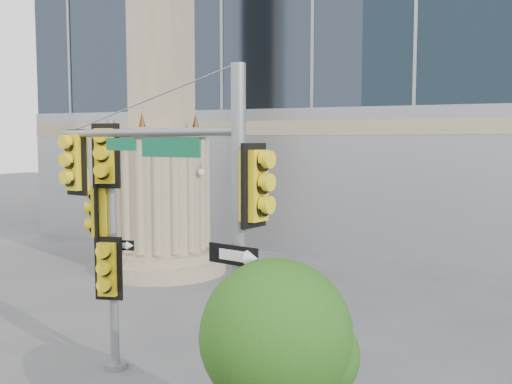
% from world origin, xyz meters
% --- Properties ---
extents(monument, '(4.40, 4.40, 16.60)m').
position_xyz_m(monument, '(-6.00, 9.00, 5.52)').
color(monument, '#9D886A').
rests_on(monument, ground).
extents(main_signal_pole, '(4.35, 1.50, 5.73)m').
position_xyz_m(main_signal_pole, '(0.16, -0.73, 3.55)').
color(main_signal_pole, slate).
rests_on(main_signal_pole, ground).
extents(secondary_signal_pole, '(0.93, 0.67, 5.06)m').
position_xyz_m(secondary_signal_pole, '(-2.48, 0.89, 2.97)').
color(secondary_signal_pole, slate).
rests_on(secondary_signal_pole, ground).
extents(street_tree, '(2.02, 1.97, 3.15)m').
position_xyz_m(street_tree, '(2.05, -1.78, 2.07)').
color(street_tree, '#9D886A').
rests_on(street_tree, ground).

